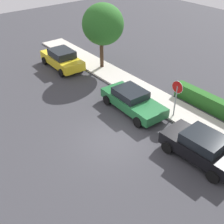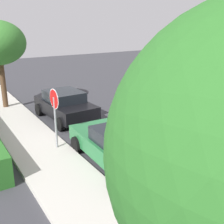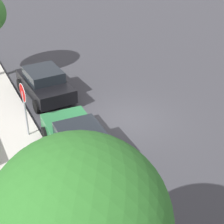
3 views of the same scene
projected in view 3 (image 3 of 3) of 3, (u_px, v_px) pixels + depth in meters
The scene contains 6 objects.
ground_plane at pixel (126, 120), 15.56m from camera, with size 60.00×60.00×0.00m, color #38383D.
sidewalk_curb at pixel (18, 148), 13.62m from camera, with size 32.00×2.18×0.14m, color beige.
stop_sign at pixel (24, 102), 13.54m from camera, with size 0.77×0.08×2.48m.
parked_car_green at pixel (80, 142), 12.90m from camera, with size 4.59×2.17×1.35m.
parked_car_black at pixel (45, 83), 17.22m from camera, with size 4.01×2.20×1.47m.
street_tree_mid_block at pixel (79, 224), 5.79m from camera, with size 3.19×3.19×5.18m.
Camera 3 is at (-11.56, 6.52, 8.14)m, focal length 55.00 mm.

